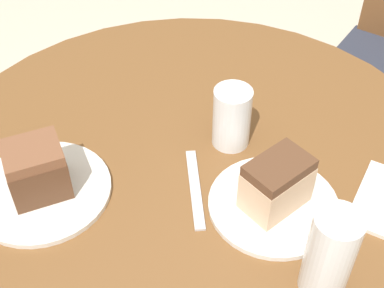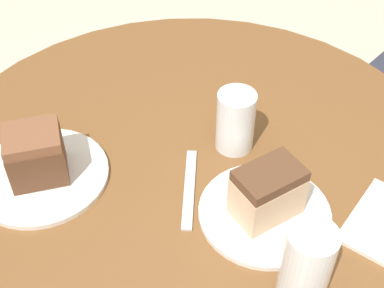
{
  "view_description": "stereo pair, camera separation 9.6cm",
  "coord_description": "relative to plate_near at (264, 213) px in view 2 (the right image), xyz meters",
  "views": [
    {
      "loc": [
        0.47,
        -0.52,
        1.43
      ],
      "look_at": [
        0.0,
        0.0,
        0.77
      ],
      "focal_mm": 50.0,
      "sensor_mm": 36.0,
      "label": 1
    },
    {
      "loc": [
        0.53,
        -0.45,
        1.43
      ],
      "look_at": [
        0.0,
        0.0,
        0.77
      ],
      "focal_mm": 50.0,
      "sensor_mm": 36.0,
      "label": 2
    }
  ],
  "objects": [
    {
      "name": "glass_water",
      "position": [
        0.14,
        -0.08,
        0.06
      ],
      "size": [
        0.07,
        0.07,
        0.16
      ],
      "color": "silver",
      "rests_on": "table"
    },
    {
      "name": "cake_slice_far",
      "position": [
        -0.32,
        -0.24,
        0.05
      ],
      "size": [
        0.12,
        0.12,
        0.1
      ],
      "rotation": [
        0.0,
        0.0,
        5.84
      ],
      "color": "brown",
      "rests_on": "plate_far"
    },
    {
      "name": "table",
      "position": [
        -0.18,
        -0.01,
        -0.15
      ],
      "size": [
        1.01,
        1.01,
        0.73
      ],
      "color": "brown",
      "rests_on": "ground_plane"
    },
    {
      "name": "plate_near",
      "position": [
        0.0,
        0.0,
        0.0
      ],
      "size": [
        0.22,
        0.22,
        0.01
      ],
      "color": "silver",
      "rests_on": "table"
    },
    {
      "name": "fork",
      "position": [
        -0.13,
        -0.06,
        -0.0
      ],
      "size": [
        0.15,
        0.14,
        0.0
      ],
      "rotation": [
        0.0,
        0.0,
        2.39
      ],
      "color": "silver",
      "rests_on": "table"
    },
    {
      "name": "glass_lemonade",
      "position": [
        -0.16,
        0.08,
        0.05
      ],
      "size": [
        0.07,
        0.07,
        0.12
      ],
      "color": "beige",
      "rests_on": "table"
    },
    {
      "name": "plate_far",
      "position": [
        -0.32,
        -0.24,
        0.0
      ],
      "size": [
        0.24,
        0.24,
        0.01
      ],
      "color": "silver",
      "rests_on": "table"
    },
    {
      "name": "cake_slice_near",
      "position": [
        -0.0,
        0.0,
        0.05
      ],
      "size": [
        0.09,
        0.12,
        0.1
      ],
      "rotation": [
        0.0,
        0.0,
        3.0
      ],
      "color": "beige",
      "rests_on": "plate_near"
    }
  ]
}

